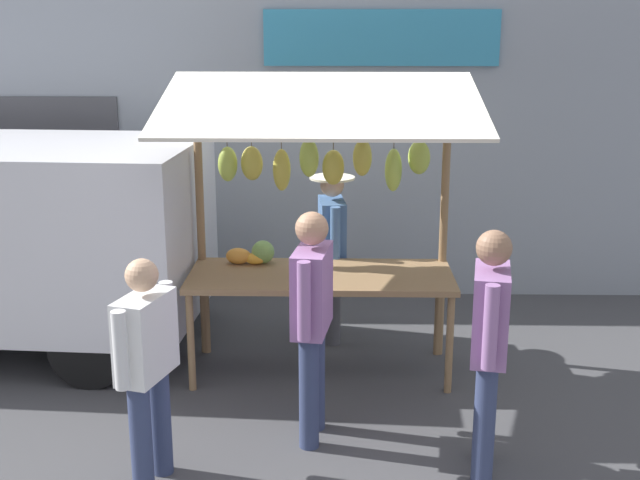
% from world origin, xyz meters
% --- Properties ---
extents(ground_plane, '(40.00, 40.00, 0.00)m').
position_xyz_m(ground_plane, '(0.00, 0.00, 0.00)').
color(ground_plane, '#424244').
extents(street_backdrop, '(9.00, 0.30, 3.40)m').
position_xyz_m(street_backdrop, '(0.06, -2.20, 1.70)').
color(street_backdrop, '#8C939E').
rests_on(street_backdrop, ground).
extents(market_stall, '(2.50, 1.46, 2.50)m').
position_xyz_m(market_stall, '(0.01, -0.08, 1.56)').
color(market_stall, olive).
rests_on(market_stall, ground).
extents(vendor_with_sunhat, '(0.41, 0.68, 1.59)m').
position_xyz_m(vendor_with_sunhat, '(-0.09, -0.75, 0.93)').
color(vendor_with_sunhat, '#4C4C51').
rests_on(vendor_with_sunhat, ground).
extents(shopper_in_striped_shirt, '(0.34, 0.64, 1.52)m').
position_xyz_m(shopper_in_striped_shirt, '(1.06, 1.77, 0.87)').
color(shopper_in_striped_shirt, navy).
rests_on(shopper_in_striped_shirt, ground).
extents(shopper_with_ponytail, '(0.30, 0.70, 1.66)m').
position_xyz_m(shopper_with_ponytail, '(-1.11, 1.58, 0.97)').
color(shopper_with_ponytail, navy).
rests_on(shopper_with_ponytail, ground).
extents(shopper_with_shopping_bag, '(0.29, 0.71, 1.68)m').
position_xyz_m(shopper_with_shopping_bag, '(0.04, 1.15, 0.97)').
color(shopper_with_shopping_bag, navy).
rests_on(shopper_with_shopping_bag, ground).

